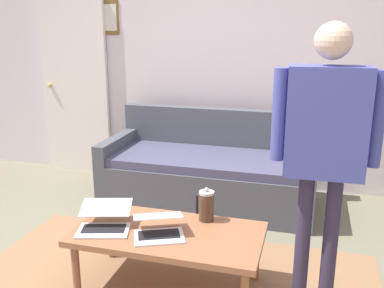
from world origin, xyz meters
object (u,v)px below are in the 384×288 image
interior_door (75,85)px  couch (210,172)px  laptop_left (159,229)px  laptop_center (104,222)px  french_press (206,206)px  person_standing (325,137)px  coffee_table (168,237)px

interior_door → couch: bearing=162.7°
laptop_left → interior_door: bearing=-49.6°
laptop_left → laptop_center: bearing=0.5°
french_press → person_standing: (-0.73, 0.20, 0.59)m
couch → coffee_table: bearing=93.2°
laptop_left → person_standing: bearing=-174.2°
person_standing → coffee_table: bearing=1.7°
person_standing → couch: bearing=-55.7°
laptop_center → french_press: (-0.61, -0.30, 0.06)m
coffee_table → laptop_center: laptop_center is taller
interior_door → couch: interior_door is taller
couch → laptop_left: 1.58m
interior_door → couch: 1.98m
laptop_left → coffee_table: bearing=-119.5°
couch → laptop_center: size_ratio=4.80×
laptop_left → french_press: bearing=-128.1°
coffee_table → laptop_left: 0.12m
couch → laptop_center: bearing=78.0°
laptop_left → french_press: 0.39m
coffee_table → french_press: size_ratio=5.13×
couch → french_press: (-0.28, 1.27, 0.21)m
french_press → laptop_center: bearing=26.4°
french_press → laptop_left: bearing=51.9°
laptop_left → laptop_center: same height
coffee_table → laptop_left: (0.04, 0.07, 0.08)m
coffee_table → laptop_left: size_ratio=3.04×
couch → laptop_left: couch is taller
coffee_table → person_standing: (-0.92, -0.03, 0.74)m
coffee_table → french_press: french_press is taller
laptop_left → person_standing: (-0.96, -0.10, 0.65)m
interior_door → laptop_center: 2.62m
interior_door → laptop_center: (-1.42, 2.12, -0.57)m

